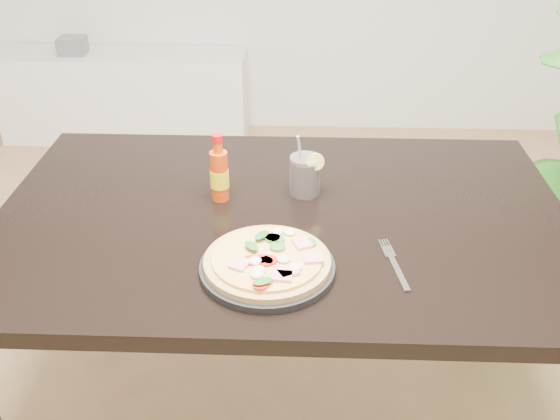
{
  "coord_description": "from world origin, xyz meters",
  "views": [
    {
      "loc": [
        0.23,
        -1.32,
        1.54
      ],
      "look_at": [
        0.18,
        -0.14,
        0.83
      ],
      "focal_mm": 40.0,
      "sensor_mm": 36.0,
      "label": 1
    }
  ],
  "objects_px": {
    "pizza": "(268,260)",
    "hot_sauce_bottle": "(219,174)",
    "dining_table": "(282,241)",
    "plate": "(267,267)",
    "fork": "(393,262)",
    "cola_cup": "(305,176)",
    "media_console": "(125,96)"
  },
  "relations": [
    {
      "from": "plate",
      "to": "hot_sauce_bottle",
      "type": "distance_m",
      "value": 0.34
    },
    {
      "from": "cola_cup",
      "to": "media_console",
      "type": "xyz_separation_m",
      "value": [
        -1.04,
        1.99,
        -0.55
      ]
    },
    {
      "from": "cola_cup",
      "to": "media_console",
      "type": "relative_size",
      "value": 0.12
    },
    {
      "from": "media_console",
      "to": "plate",
      "type": "bearing_deg",
      "value": -67.58
    },
    {
      "from": "pizza",
      "to": "cola_cup",
      "type": "height_order",
      "value": "cola_cup"
    },
    {
      "from": "dining_table",
      "to": "pizza",
      "type": "height_order",
      "value": "pizza"
    },
    {
      "from": "plate",
      "to": "fork",
      "type": "relative_size",
      "value": 1.52
    },
    {
      "from": "dining_table",
      "to": "cola_cup",
      "type": "relative_size",
      "value": 8.08
    },
    {
      "from": "dining_table",
      "to": "hot_sauce_bottle",
      "type": "distance_m",
      "value": 0.23
    },
    {
      "from": "dining_table",
      "to": "pizza",
      "type": "xyz_separation_m",
      "value": [
        -0.02,
        -0.24,
        0.11
      ]
    },
    {
      "from": "dining_table",
      "to": "fork",
      "type": "distance_m",
      "value": 0.33
    },
    {
      "from": "dining_table",
      "to": "cola_cup",
      "type": "height_order",
      "value": "cola_cup"
    },
    {
      "from": "hot_sauce_bottle",
      "to": "media_console",
      "type": "relative_size",
      "value": 0.13
    },
    {
      "from": "hot_sauce_bottle",
      "to": "media_console",
      "type": "xyz_separation_m",
      "value": [
        -0.82,
        2.03,
        -0.57
      ]
    },
    {
      "from": "plate",
      "to": "fork",
      "type": "distance_m",
      "value": 0.27
    },
    {
      "from": "dining_table",
      "to": "fork",
      "type": "xyz_separation_m",
      "value": [
        0.25,
        -0.2,
        0.09
      ]
    },
    {
      "from": "pizza",
      "to": "hot_sauce_bottle",
      "type": "bearing_deg",
      "value": 114.58
    },
    {
      "from": "dining_table",
      "to": "plate",
      "type": "bearing_deg",
      "value": -95.4
    },
    {
      "from": "pizza",
      "to": "hot_sauce_bottle",
      "type": "xyz_separation_m",
      "value": [
        -0.14,
        0.3,
        0.04
      ]
    },
    {
      "from": "dining_table",
      "to": "hot_sauce_bottle",
      "type": "xyz_separation_m",
      "value": [
        -0.16,
        0.06,
        0.15
      ]
    },
    {
      "from": "plate",
      "to": "pizza",
      "type": "bearing_deg",
      "value": -11.79
    },
    {
      "from": "cola_cup",
      "to": "pizza",
      "type": "bearing_deg",
      "value": -102.51
    },
    {
      "from": "plate",
      "to": "hot_sauce_bottle",
      "type": "height_order",
      "value": "hot_sauce_bottle"
    },
    {
      "from": "dining_table",
      "to": "plate",
      "type": "height_order",
      "value": "plate"
    },
    {
      "from": "fork",
      "to": "cola_cup",
      "type": "bearing_deg",
      "value": 112.96
    },
    {
      "from": "pizza",
      "to": "fork",
      "type": "relative_size",
      "value": 1.42
    },
    {
      "from": "pizza",
      "to": "cola_cup",
      "type": "bearing_deg",
      "value": 77.49
    },
    {
      "from": "dining_table",
      "to": "cola_cup",
      "type": "distance_m",
      "value": 0.18
    },
    {
      "from": "dining_table",
      "to": "pizza",
      "type": "bearing_deg",
      "value": -94.88
    },
    {
      "from": "media_console",
      "to": "hot_sauce_bottle",
      "type": "bearing_deg",
      "value": -67.86
    },
    {
      "from": "dining_table",
      "to": "media_console",
      "type": "relative_size",
      "value": 1.0
    },
    {
      "from": "fork",
      "to": "media_console",
      "type": "distance_m",
      "value": 2.65
    }
  ]
}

